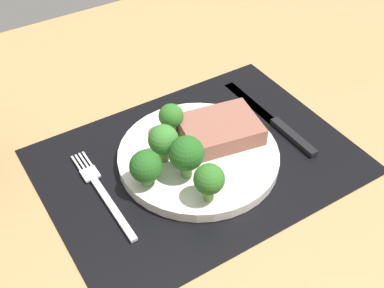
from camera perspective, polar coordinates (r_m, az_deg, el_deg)
ground_plane at (r=77.60cm, az=0.72°, el=-2.78°), size 140.00×110.00×3.00cm
placemat at (r=76.44cm, az=0.73°, el=-1.91°), size 46.34×34.41×0.30cm
plate at (r=75.78cm, az=0.74°, el=-1.39°), size 24.48×24.48×1.60cm
steak at (r=77.10cm, az=3.21°, el=1.67°), size 13.23×10.98×2.84cm
broccoli_near_fork at (r=66.08cm, az=1.97°, el=-4.11°), size 4.26×4.26×5.97cm
broccoli_front_edge at (r=71.64cm, az=-3.28°, el=0.43°), size 4.47×4.47×6.17cm
broccoli_back_left at (r=76.12cm, az=-2.41°, el=3.07°), size 3.85×3.85×5.63cm
broccoli_near_steak at (r=68.89cm, az=-0.63°, el=-1.14°), size 5.01×5.01×6.80cm
broccoli_center at (r=68.80cm, az=-5.29°, el=-2.61°), size 4.65×4.65×5.57cm
fork at (r=72.45cm, az=-10.18°, el=-5.48°), size 2.40×19.20×0.50cm
knife at (r=83.79cm, az=9.54°, el=2.51°), size 1.80×23.00×0.80cm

